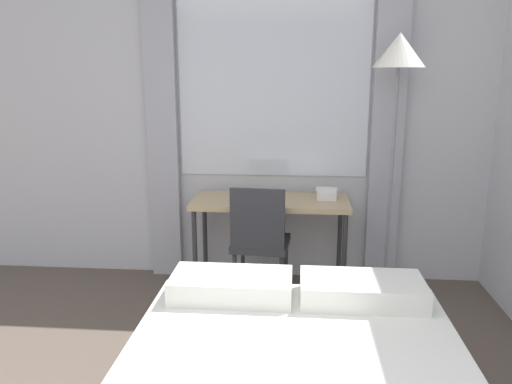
{
  "coord_description": "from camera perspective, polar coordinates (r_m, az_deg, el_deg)",
  "views": [
    {
      "loc": [
        0.43,
        -0.85,
        1.65
      ],
      "look_at": [
        0.16,
        2.36,
        0.88
      ],
      "focal_mm": 35.0,
      "sensor_mm": 36.0,
      "label": 1
    }
  ],
  "objects": [
    {
      "name": "wall_back_with_window",
      "position": [
        3.95,
        -1.04,
        9.25
      ],
      "size": [
        4.83,
        0.13,
        2.7
      ],
      "color": "silver",
      "rests_on": "ground_plane"
    },
    {
      "name": "book",
      "position": [
        3.68,
        -0.64,
        -0.78
      ],
      "size": [
        0.3,
        0.22,
        0.02
      ],
      "rotation": [
        0.0,
        0.0,
        0.13
      ],
      "color": "#33664C",
      "rests_on": "desk"
    },
    {
      "name": "desk",
      "position": [
        3.74,
        1.66,
        -1.87
      ],
      "size": [
        1.16,
        0.49,
        0.73
      ],
      "color": "tan",
      "rests_on": "ground_plane"
    },
    {
      "name": "standing_lamp",
      "position": [
        3.65,
        15.95,
        13.33
      ],
      "size": [
        0.36,
        0.36,
        1.91
      ],
      "color": "#4C4C51",
      "rests_on": "ground_plane"
    },
    {
      "name": "telephone",
      "position": [
        3.76,
        8.05,
        -0.21
      ],
      "size": [
        0.16,
        0.14,
        0.09
      ],
      "color": "white",
      "rests_on": "desk"
    },
    {
      "name": "desk_chair",
      "position": [
        3.6,
        0.43,
        -5.18
      ],
      "size": [
        0.43,
        0.43,
        0.87
      ],
      "rotation": [
        0.0,
        0.0,
        -0.07
      ],
      "color": "#333338",
      "rests_on": "ground_plane"
    }
  ]
}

